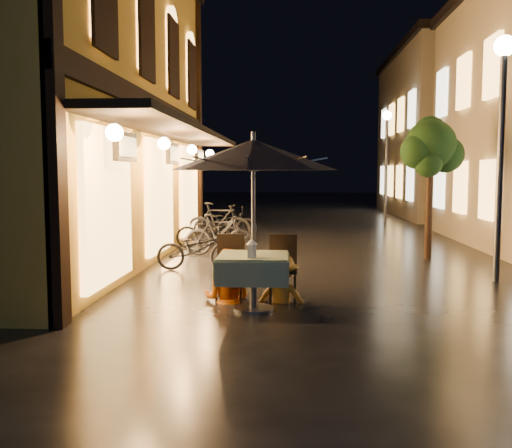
# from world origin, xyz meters

# --- Properties ---
(ground) EXTENTS (90.00, 90.00, 0.00)m
(ground) POSITION_xyz_m (0.00, 0.00, 0.00)
(ground) COLOR black
(ground) RESTS_ON ground
(west_building) EXTENTS (5.90, 11.40, 7.40)m
(west_building) POSITION_xyz_m (-5.72, 4.00, 3.71)
(west_building) COLOR gold
(west_building) RESTS_ON ground
(east_building_far) EXTENTS (7.30, 10.30, 7.30)m
(east_building_far) POSITION_xyz_m (7.49, 18.00, 3.66)
(east_building_far) COLOR tan
(east_building_far) RESTS_ON ground
(street_tree) EXTENTS (1.43, 1.20, 3.15)m
(street_tree) POSITION_xyz_m (2.41, 4.51, 2.42)
(street_tree) COLOR black
(street_tree) RESTS_ON ground
(streetlamp_near) EXTENTS (0.36, 0.36, 4.23)m
(streetlamp_near) POSITION_xyz_m (3.00, 2.00, 2.92)
(streetlamp_near) COLOR #59595E
(streetlamp_near) RESTS_ON ground
(streetlamp_far) EXTENTS (0.36, 0.36, 4.23)m
(streetlamp_far) POSITION_xyz_m (3.00, 14.00, 2.92)
(streetlamp_far) COLOR #59595E
(streetlamp_far) RESTS_ON ground
(cafe_table) EXTENTS (0.99, 0.99, 0.78)m
(cafe_table) POSITION_xyz_m (-1.12, -0.37, 0.59)
(cafe_table) COLOR #59595E
(cafe_table) RESTS_ON ground
(patio_umbrella) EXTENTS (2.30, 2.30, 2.46)m
(patio_umbrella) POSITION_xyz_m (-1.12, -0.37, 2.15)
(patio_umbrella) COLOR #59595E
(patio_umbrella) RESTS_ON ground
(cafe_chair_left) EXTENTS (0.42, 0.42, 0.97)m
(cafe_chair_left) POSITION_xyz_m (-1.52, 0.37, 0.54)
(cafe_chair_left) COLOR black
(cafe_chair_left) RESTS_ON ground
(cafe_chair_right) EXTENTS (0.42, 0.42, 0.97)m
(cafe_chair_right) POSITION_xyz_m (-0.72, 0.37, 0.54)
(cafe_chair_right) COLOR black
(cafe_chair_right) RESTS_ON ground
(table_lantern) EXTENTS (0.16, 0.16, 0.25)m
(table_lantern) POSITION_xyz_m (-1.12, -0.65, 0.92)
(table_lantern) COLOR white
(table_lantern) RESTS_ON cafe_table
(person_orange) EXTENTS (0.84, 0.71, 1.53)m
(person_orange) POSITION_xyz_m (-1.55, 0.20, 0.77)
(person_orange) COLOR #C65B08
(person_orange) RESTS_ON ground
(person_yellow) EXTENTS (0.95, 0.64, 1.36)m
(person_yellow) POSITION_xyz_m (-0.73, 0.19, 0.68)
(person_yellow) COLOR #FFA027
(person_yellow) RESTS_ON ground
(bicycle_0) EXTENTS (1.64, 0.78, 0.83)m
(bicycle_0) POSITION_xyz_m (-2.44, 2.85, 0.41)
(bicycle_0) COLOR black
(bicycle_0) RESTS_ON ground
(bicycle_1) EXTENTS (1.60, 0.49, 0.96)m
(bicycle_1) POSITION_xyz_m (-2.25, 4.77, 0.48)
(bicycle_1) COLOR black
(bicycle_1) RESTS_ON ground
(bicycle_2) EXTENTS (1.69, 0.69, 0.87)m
(bicycle_2) POSITION_xyz_m (-2.66, 5.96, 0.43)
(bicycle_2) COLOR black
(bicycle_2) RESTS_ON ground
(bicycle_3) EXTENTS (1.87, 0.80, 1.09)m
(bicycle_3) POSITION_xyz_m (-2.58, 7.18, 0.54)
(bicycle_3) COLOR black
(bicycle_3) RESTS_ON ground
(bicycle_4) EXTENTS (1.86, 0.79, 0.95)m
(bicycle_4) POSITION_xyz_m (-2.47, 7.84, 0.48)
(bicycle_4) COLOR black
(bicycle_4) RESTS_ON ground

